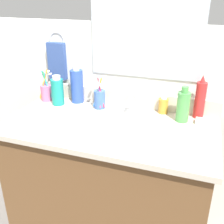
{
  "coord_description": "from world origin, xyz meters",
  "views": [
    {
      "loc": [
        0.41,
        -1.13,
        1.45
      ],
      "look_at": [
        0.02,
        0.0,
        0.92
      ],
      "focal_mm": 43.63,
      "sensor_mm": 36.0,
      "label": 1
    }
  ],
  "objects_px": {
    "bottle_oil_amber": "(163,105)",
    "cup_pink": "(46,92)",
    "faucet": "(131,107)",
    "bottle_mouthwash_teal": "(57,91)",
    "cup_blue_plastic": "(99,98)",
    "soap_bar": "(202,121)",
    "bottle_toner_green": "(183,106)",
    "bottle_spray_red": "(200,99)",
    "hand_towel": "(57,61)",
    "bottle_shampoo_blue": "(77,86)"
  },
  "relations": [
    {
      "from": "bottle_shampoo_blue",
      "to": "bottle_toner_green",
      "type": "xyz_separation_m",
      "value": [
        0.61,
        -0.06,
        -0.02
      ]
    },
    {
      "from": "hand_towel",
      "to": "bottle_shampoo_blue",
      "type": "xyz_separation_m",
      "value": [
        0.15,
        -0.06,
        -0.12
      ]
    },
    {
      "from": "hand_towel",
      "to": "bottle_shampoo_blue",
      "type": "relative_size",
      "value": 1.0
    },
    {
      "from": "bottle_shampoo_blue",
      "to": "bottle_oil_amber",
      "type": "xyz_separation_m",
      "value": [
        0.51,
        0.0,
        -0.06
      ]
    },
    {
      "from": "bottle_shampoo_blue",
      "to": "cup_pink",
      "type": "height_order",
      "value": "bottle_shampoo_blue"
    },
    {
      "from": "bottle_toner_green",
      "to": "bottle_oil_amber",
      "type": "relative_size",
      "value": 1.97
    },
    {
      "from": "faucet",
      "to": "cup_pink",
      "type": "height_order",
      "value": "cup_pink"
    },
    {
      "from": "bottle_shampoo_blue",
      "to": "bottle_oil_amber",
      "type": "distance_m",
      "value": 0.51
    },
    {
      "from": "bottle_shampoo_blue",
      "to": "faucet",
      "type": "bearing_deg",
      "value": -6.97
    },
    {
      "from": "faucet",
      "to": "bottle_mouthwash_teal",
      "type": "distance_m",
      "value": 0.43
    },
    {
      "from": "cup_pink",
      "to": "faucet",
      "type": "bearing_deg",
      "value": -0.14
    },
    {
      "from": "hand_towel",
      "to": "soap_bar",
      "type": "relative_size",
      "value": 3.44
    },
    {
      "from": "soap_bar",
      "to": "faucet",
      "type": "bearing_deg",
      "value": 176.61
    },
    {
      "from": "bottle_oil_amber",
      "to": "bottle_spray_red",
      "type": "xyz_separation_m",
      "value": [
        0.18,
        0.0,
        0.06
      ]
    },
    {
      "from": "cup_blue_plastic",
      "to": "cup_pink",
      "type": "relative_size",
      "value": 0.95
    },
    {
      "from": "faucet",
      "to": "bottle_toner_green",
      "type": "relative_size",
      "value": 0.87
    },
    {
      "from": "bottle_shampoo_blue",
      "to": "bottle_toner_green",
      "type": "distance_m",
      "value": 0.62
    },
    {
      "from": "bottle_toner_green",
      "to": "soap_bar",
      "type": "bearing_deg",
      "value": 0.06
    },
    {
      "from": "cup_blue_plastic",
      "to": "soap_bar",
      "type": "bearing_deg",
      "value": -1.89
    },
    {
      "from": "bottle_shampoo_blue",
      "to": "bottle_toner_green",
      "type": "height_order",
      "value": "bottle_shampoo_blue"
    },
    {
      "from": "cup_blue_plastic",
      "to": "bottle_oil_amber",
      "type": "bearing_deg",
      "value": 8.11
    },
    {
      "from": "bottle_oil_amber",
      "to": "cup_pink",
      "type": "height_order",
      "value": "cup_pink"
    },
    {
      "from": "bottle_oil_amber",
      "to": "cup_pink",
      "type": "xyz_separation_m",
      "value": [
        -0.69,
        -0.04,
        0.01
      ]
    },
    {
      "from": "bottle_mouthwash_teal",
      "to": "cup_blue_plastic",
      "type": "relative_size",
      "value": 0.94
    },
    {
      "from": "faucet",
      "to": "cup_pink",
      "type": "bearing_deg",
      "value": 179.86
    },
    {
      "from": "faucet",
      "to": "bottle_shampoo_blue",
      "type": "height_order",
      "value": "bottle_shampoo_blue"
    },
    {
      "from": "cup_blue_plastic",
      "to": "cup_pink",
      "type": "xyz_separation_m",
      "value": [
        -0.34,
        0.01,
        -0.0
      ]
    },
    {
      "from": "bottle_mouthwash_teal",
      "to": "cup_blue_plastic",
      "type": "bearing_deg",
      "value": 5.91
    },
    {
      "from": "bottle_oil_amber",
      "to": "faucet",
      "type": "bearing_deg",
      "value": -164.6
    },
    {
      "from": "bottle_oil_amber",
      "to": "bottle_mouthwash_teal",
      "type": "xyz_separation_m",
      "value": [
        -0.6,
        -0.08,
        0.04
      ]
    },
    {
      "from": "bottle_toner_green",
      "to": "cup_blue_plastic",
      "type": "distance_m",
      "value": 0.46
    },
    {
      "from": "bottle_spray_red",
      "to": "bottle_shampoo_blue",
      "type": "bearing_deg",
      "value": -179.32
    },
    {
      "from": "soap_bar",
      "to": "cup_pink",
      "type": "bearing_deg",
      "value": 178.51
    },
    {
      "from": "soap_bar",
      "to": "hand_towel",
      "type": "bearing_deg",
      "value": 172.02
    },
    {
      "from": "bottle_oil_amber",
      "to": "soap_bar",
      "type": "bearing_deg",
      "value": -18.21
    },
    {
      "from": "hand_towel",
      "to": "bottle_mouthwash_teal",
      "type": "height_order",
      "value": "hand_towel"
    },
    {
      "from": "bottle_toner_green",
      "to": "cup_pink",
      "type": "bearing_deg",
      "value": 178.32
    },
    {
      "from": "bottle_spray_red",
      "to": "cup_blue_plastic",
      "type": "bearing_deg",
      "value": -174.25
    },
    {
      "from": "faucet",
      "to": "bottle_shampoo_blue",
      "type": "xyz_separation_m",
      "value": [
        -0.34,
        0.04,
        0.07
      ]
    },
    {
      "from": "bottle_oil_amber",
      "to": "soap_bar",
      "type": "xyz_separation_m",
      "value": [
        0.21,
        -0.07,
        -0.03
      ]
    },
    {
      "from": "bottle_mouthwash_teal",
      "to": "bottle_spray_red",
      "type": "distance_m",
      "value": 0.78
    },
    {
      "from": "bottle_spray_red",
      "to": "soap_bar",
      "type": "xyz_separation_m",
      "value": [
        0.02,
        -0.07,
        -0.09
      ]
    },
    {
      "from": "faucet",
      "to": "bottle_mouthwash_teal",
      "type": "relative_size",
      "value": 0.93
    },
    {
      "from": "bottle_shampoo_blue",
      "to": "cup_blue_plastic",
      "type": "relative_size",
      "value": 1.2
    },
    {
      "from": "bottle_spray_red",
      "to": "bottle_toner_green",
      "type": "bearing_deg",
      "value": -136.44
    },
    {
      "from": "bottle_toner_green",
      "to": "soap_bar",
      "type": "xyz_separation_m",
      "value": [
        0.1,
        0.0,
        -0.07
      ]
    },
    {
      "from": "bottle_oil_amber",
      "to": "cup_blue_plastic",
      "type": "xyz_separation_m",
      "value": [
        -0.35,
        -0.05,
        0.02
      ]
    },
    {
      "from": "faucet",
      "to": "bottle_spray_red",
      "type": "bearing_deg",
      "value": 8.11
    },
    {
      "from": "bottle_oil_amber",
      "to": "soap_bar",
      "type": "relative_size",
      "value": 1.46
    },
    {
      "from": "cup_pink",
      "to": "bottle_oil_amber",
      "type": "bearing_deg",
      "value": 3.68
    }
  ]
}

